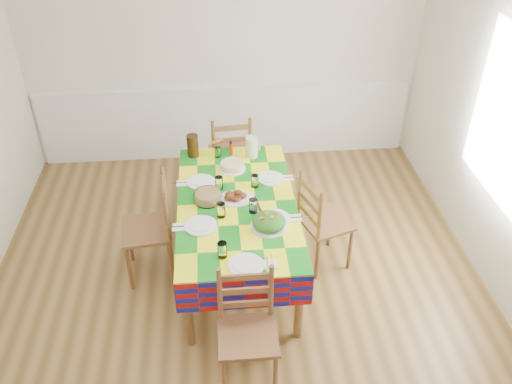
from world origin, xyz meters
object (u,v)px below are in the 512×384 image
Objects in this scene: dining_table at (237,210)px; meat_platter at (235,197)px; chair_right at (321,223)px; tea_pitcher at (193,146)px; chair_near at (247,331)px; green_pitcher at (252,147)px; chair_far at (231,156)px; chair_left at (152,229)px.

meat_platter is at bearing 102.98° from dining_table.
chair_right is at bearing -4.42° from meat_platter.
tea_pitcher is at bearing 115.36° from meat_platter.
chair_near is 1.42m from chair_right.
green_pitcher reaches higher than meat_platter.
chair_near is at bearing -89.52° from meat_platter.
tea_pitcher is at bearing 34.91° from chair_right.
chair_near reaches higher than dining_table.
tea_pitcher reaches higher than chair_right.
chair_near is at bearing 85.66° from chair_far.
chair_left is at bearing 179.66° from dining_table.
green_pitcher is 0.93× the size of tea_pitcher.
tea_pitcher is at bearing 100.67° from chair_near.
chair_near is at bearing -79.40° from tea_pitcher.
chair_left is at bearing 122.22° from chair_near.
chair_near is at bearing 128.43° from chair_right.
chair_far is 0.98× the size of chair_left.
chair_near reaches higher than meat_platter.
green_pitcher is 2.02m from chair_near.
green_pitcher is (0.21, 0.72, 0.08)m from meat_platter.
chair_far is at bearing 89.99° from chair_near.
meat_platter is 0.87m from tea_pitcher.
green_pitcher is at bearing 84.43° from chair_near.
chair_left is at bearing -176.87° from meat_platter.
chair_far reaches higher than green_pitcher.
chair_right is (0.76, -1.22, -0.02)m from chair_far.
chair_left reaches higher than green_pitcher.
chair_left is 1.53m from chair_right.
chair_right is (0.57, -0.78, -0.38)m from green_pitcher.
green_pitcher is at bearing 17.33° from chair_right.
meat_platter reaches higher than dining_table.
tea_pitcher reaches higher than green_pitcher.
meat_platter is 0.33× the size of chair_far.
tea_pitcher reaches higher than meat_platter.
chair_far reaches higher than tea_pitcher.
green_pitcher is 0.21× the size of chair_far.
green_pitcher reaches higher than dining_table.
meat_platter is 0.83m from chair_right.
meat_platter is at bearing -64.64° from tea_pitcher.
dining_table is at bearing -77.02° from meat_platter.
green_pitcher is 0.60m from chair_far.
meat_platter is 0.34× the size of chair_right.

